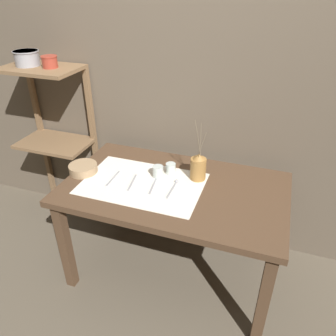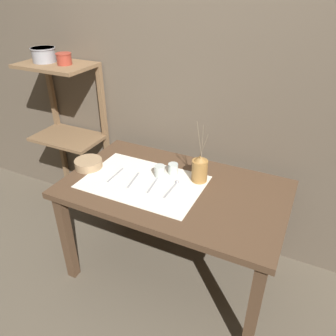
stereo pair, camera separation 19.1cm
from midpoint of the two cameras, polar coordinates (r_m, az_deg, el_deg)
ground_plane at (r=2.44m, az=-1.43°, el=-17.28°), size 12.00×12.00×0.00m
stone_wall_back at (r=2.20m, az=2.90°, el=14.56°), size 7.00×0.06×2.40m
wooden_table at (r=2.02m, az=-1.66°, el=-5.32°), size 1.34×0.79×0.71m
wooden_shelf_unit at (r=2.64m, az=-21.24°, el=8.07°), size 0.53×0.35×1.27m
linen_cloth at (r=2.00m, az=-7.17°, el=-2.76°), size 0.72×0.48×0.00m
pitcher_with_flowers at (r=1.99m, az=2.56°, el=0.04°), size 0.10×0.10×0.39m
wooden_bowl at (r=2.18m, az=-17.01°, el=-0.15°), size 0.18×0.18×0.05m
glass_tumbler_near at (r=2.04m, az=-4.47°, el=-0.70°), size 0.07×0.07×0.07m
glass_tumbler_far at (r=2.07m, az=-2.17°, el=-0.17°), size 0.06×0.06×0.07m
fork_outer at (r=2.08m, az=-12.19°, el=-1.86°), size 0.02×0.18×0.00m
knife_center at (r=2.02m, az=-8.97°, el=-2.58°), size 0.04×0.18×0.00m
spoon_outer at (r=2.01m, az=-4.95°, el=-2.29°), size 0.04×0.19×0.02m
spoon_inner at (r=1.97m, az=-1.51°, el=-2.99°), size 0.02×0.19×0.02m
metal_pot_large at (r=2.55m, az=-25.49°, el=16.94°), size 0.17×0.17×0.10m
metal_pot_small at (r=2.43m, az=-22.18°, el=16.81°), size 0.11×0.11×0.08m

